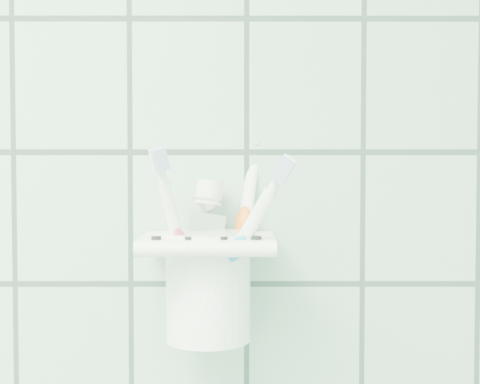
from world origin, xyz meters
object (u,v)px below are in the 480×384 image
Objects in this scene: toothbrush_orange at (190,228)px; toothpaste_tube at (191,243)px; toothbrush_pink at (200,237)px; holder_bracket at (208,245)px; cup at (208,282)px; toothbrush_blue at (230,221)px.

toothbrush_orange is 0.02m from toothpaste_tube.
holder_bracket is at bearing -22.85° from toothbrush_pink.
cup is 0.68× the size of toothpaste_tube.
toothbrush_orange is (-0.02, -0.00, 0.05)m from cup.
holder_bracket is at bearing -153.76° from toothbrush_blue.
toothbrush_pink reaches higher than toothpaste_tube.
cup is 0.55× the size of toothbrush_orange.
cup is at bearing 23.71° from toothbrush_orange.
cup is 0.06m from toothbrush_blue.
cup is 0.04m from toothbrush_pink.
toothbrush_orange reaches higher than toothbrush_pink.
toothbrush_blue is (0.02, 0.00, 0.02)m from holder_bracket.
toothbrush_orange is at bearing -179.02° from holder_bracket.
toothbrush_orange is 1.24× the size of toothpaste_tube.
toothbrush_blue is 1.37× the size of toothpaste_tube.
cup is 0.50× the size of toothbrush_blue.
toothbrush_orange reaches higher than holder_bracket.
toothbrush_blue is 0.04m from toothpaste_tube.
toothbrush_blue is at bearing -23.62° from toothbrush_pink.
toothbrush_blue is (0.02, -0.00, 0.06)m from cup.
holder_bracket is at bearing 10.89° from toothbrush_orange.
toothbrush_pink is 0.95× the size of toothbrush_orange.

